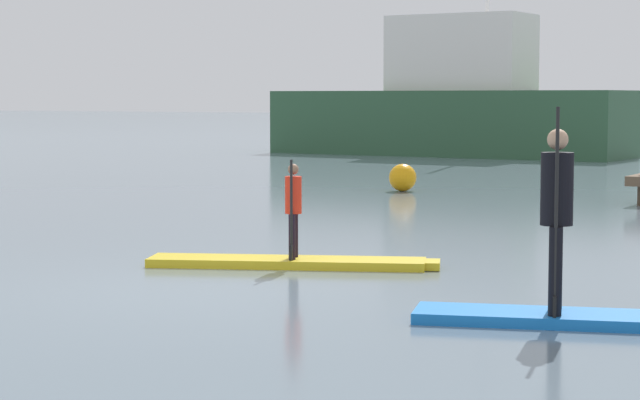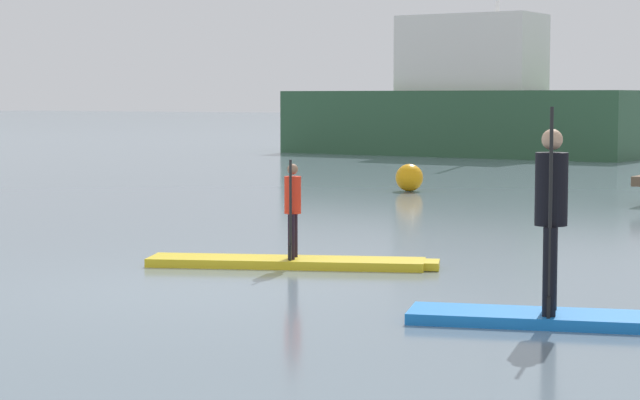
# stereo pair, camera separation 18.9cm
# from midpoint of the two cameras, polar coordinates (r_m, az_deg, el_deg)

# --- Properties ---
(ground_plane) EXTENTS (240.00, 240.00, 0.00)m
(ground_plane) POSITION_cam_midpoint_polar(r_m,az_deg,el_deg) (12.55, -6.04, -4.27)
(ground_plane) COLOR slate
(paddleboard_near) EXTENTS (3.36, 1.85, 0.10)m
(paddleboard_near) POSITION_cam_midpoint_polar(r_m,az_deg,el_deg) (14.20, -1.68, -2.97)
(paddleboard_near) COLOR gold
(paddleboard_near) RESTS_ON ground
(paddler_child_solo) EXTENTS (0.26, 0.37, 1.17)m
(paddler_child_solo) POSITION_cam_midpoint_polar(r_m,az_deg,el_deg) (14.11, -1.66, -0.26)
(paddler_child_solo) COLOR black
(paddler_child_solo) RESTS_ON paddleboard_near
(paddleboard_far) EXTENTS (3.10, 1.53, 0.10)m
(paddleboard_far) POSITION_cam_midpoint_polar(r_m,az_deg,el_deg) (10.85, 12.10, -5.53)
(paddleboard_far) COLOR blue
(paddleboard_far) RESTS_ON ground
(paddler_adult) EXTENTS (0.36, 0.49, 1.81)m
(paddler_adult) POSITION_cam_midpoint_polar(r_m,az_deg,el_deg) (10.71, 10.63, -0.35)
(paddler_adult) COLOR black
(paddler_adult) RESTS_ON paddleboard_far
(fishing_boat_white_large) EXTENTS (12.44, 3.78, 9.53)m
(fishing_boat_white_large) POSITION_cam_midpoint_polar(r_m,az_deg,el_deg) (41.50, 6.08, 4.41)
(fishing_boat_white_large) COLOR #2D5638
(fishing_boat_white_large) RESTS_ON ground
(mooring_buoy_near) EXTENTS (0.58, 0.58, 0.58)m
(mooring_buoy_near) POSITION_cam_midpoint_polar(r_m,az_deg,el_deg) (25.51, 3.72, 1.06)
(mooring_buoy_near) COLOR orange
(mooring_buoy_near) RESTS_ON ground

